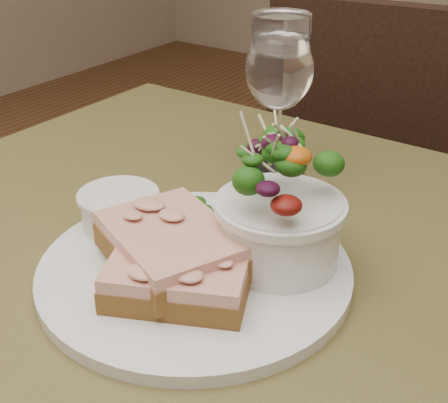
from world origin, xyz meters
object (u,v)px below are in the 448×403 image
Objects in this scene: cafe_table at (189,355)px; sandwich_front at (179,276)px; sandwich_back at (172,245)px; dinner_plate at (195,270)px; chair_far at (388,286)px; ramekin at (119,207)px; wine_glass at (279,74)px; salad_bowl at (281,202)px.

cafe_table is 5.70× the size of sandwich_front.
sandwich_back is (0.00, -0.02, 0.14)m from cafe_table.
sandwich_back is (-0.01, -0.02, 0.03)m from dinner_plate.
cafe_table is 0.89× the size of chair_far.
chair_far reaches higher than cafe_table.
wine_glass reaches higher than ramekin.
wine_glass is at bearing 121.79° from sandwich_back.
cafe_table is 4.57× the size of wine_glass.
sandwich_back is at bearing 114.30° from sandwich_front.
cafe_table is 10.85× the size of ramekin.
chair_far is 3.21× the size of dinner_plate.
sandwich_back is at bearing -122.08° from dinner_plate.
sandwich_front is at bearing -23.72° from ramekin.
cafe_table is at bearing 97.87° from sandwich_front.
chair_far is 5.85× the size of sandwich_back.
ramekin is (-0.09, 0.03, -0.01)m from sandwich_back.
chair_far is 0.86m from ramekin.
dinner_plate is 0.11m from ramekin.
chair_far reaches higher than sandwich_front.
sandwich_back is 1.21× the size of salad_bowl.
dinner_plate is 2.21× the size of salad_bowl.
dinner_plate is (0.01, -0.00, 0.11)m from cafe_table.
chair_far is at bearing 93.97° from dinner_plate.
wine_glass is at bearing 121.90° from salad_bowl.
salad_bowl is 0.73× the size of wine_glass.
wine_glass is (-0.11, 0.17, 0.05)m from salad_bowl.
dinner_plate is at bearing 80.56° from sandwich_back.
dinner_plate is 2.00× the size of sandwich_front.
salad_bowl reaches higher than ramekin.
cafe_table is 0.19m from salad_bowl.
sandwich_front is at bearing -115.79° from salad_bowl.
dinner_plate is (0.05, -0.72, 0.46)m from chair_far.
ramekin is at bearing 173.22° from cafe_table.
wine_glass is (-0.05, 0.22, 0.12)m from dinner_plate.
chair_far is at bearing 90.05° from wine_glass.
ramekin is (-0.09, 0.01, 0.13)m from cafe_table.
chair_far is 0.90m from sandwich_front.
cafe_table is 0.16m from ramekin.
salad_bowl is (0.07, 0.05, 0.17)m from cafe_table.
dinner_plate is at bearing 87.68° from chair_far.
wine_glass is (-0.04, 0.22, 0.22)m from cafe_table.
salad_bowl is at bearing 40.54° from dinner_plate.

